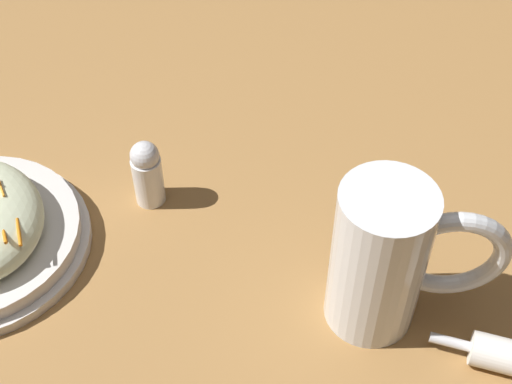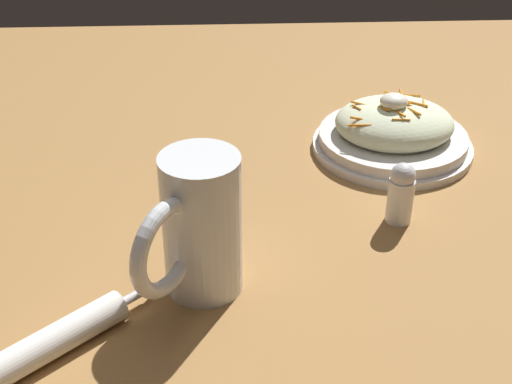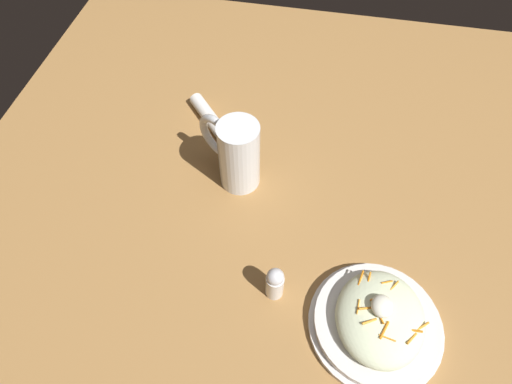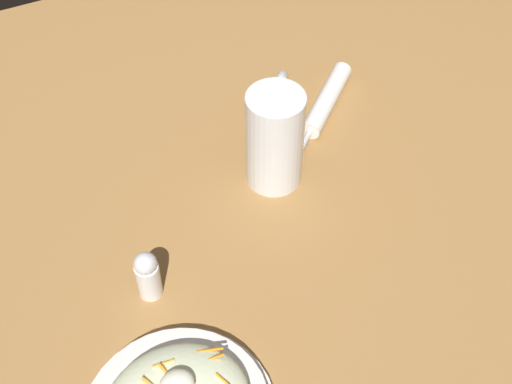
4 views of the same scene
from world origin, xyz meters
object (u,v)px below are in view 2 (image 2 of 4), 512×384
salt_shaker (401,193)px  napkin_roll (51,342)px  salad_plate (393,132)px  beer_mug (199,235)px

salt_shaker → napkin_roll: bearing=29.2°
salad_plate → beer_mug: 0.40m
salad_plate → beer_mug: (0.27, 0.30, 0.04)m
napkin_roll → salt_shaker: salt_shaker is taller
beer_mug → napkin_roll: beer_mug is taller
napkin_roll → salad_plate: bearing=-136.2°
salt_shaker → beer_mug: bearing=26.4°
napkin_roll → beer_mug: bearing=-146.3°
beer_mug → napkin_roll: size_ratio=0.98×
salad_plate → napkin_roll: size_ratio=1.41×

